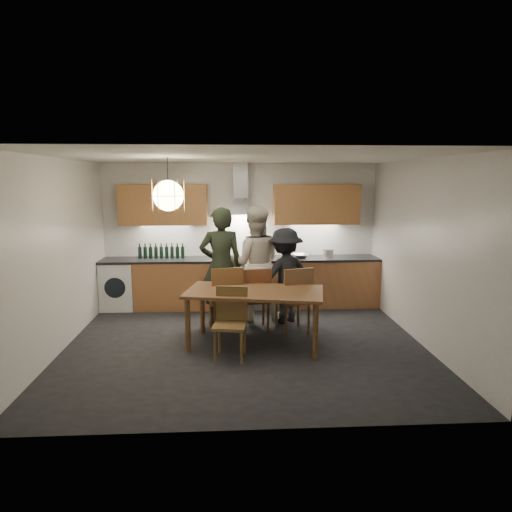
{
  "coord_description": "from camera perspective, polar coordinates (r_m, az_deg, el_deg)",
  "views": [
    {
      "loc": [
        -0.2,
        -6.17,
        2.32
      ],
      "look_at": [
        0.18,
        0.4,
        1.2
      ],
      "focal_mm": 32.0,
      "sensor_mm": 36.0,
      "label": 1
    }
  ],
  "objects": [
    {
      "name": "ground",
      "position": [
        6.6,
        -1.4,
        -10.93
      ],
      "size": [
        5.0,
        5.0,
        0.0
      ],
      "primitive_type": "plane",
      "color": "black",
      "rests_on": "ground"
    },
    {
      "name": "wall_fixtures",
      "position": [
        8.25,
        -1.95,
        6.54
      ],
      "size": [
        4.3,
        0.54,
        1.1
      ],
      "color": "#C3854B",
      "rests_on": "ground"
    },
    {
      "name": "counter_run",
      "position": [
        8.34,
        -1.71,
        -3.31
      ],
      "size": [
        5.0,
        0.62,
        0.9
      ],
      "color": "#BC7A48",
      "rests_on": "ground"
    },
    {
      "name": "person_mid",
      "position": [
        7.5,
        -0.18,
        -0.94
      ],
      "size": [
        0.92,
        0.71,
        1.88
      ],
      "primitive_type": "imported",
      "rotation": [
        0.0,
        0.0,
        3.14
      ],
      "color": "beige",
      "rests_on": "ground"
    },
    {
      "name": "dining_table",
      "position": [
        6.36,
        -0.19,
        -5.12
      ],
      "size": [
        2.02,
        1.28,
        0.79
      ],
      "rotation": [
        0.0,
        0.0,
        -0.2
      ],
      "color": "brown",
      "rests_on": "ground"
    },
    {
      "name": "stock_pot",
      "position": [
        8.48,
        9.01,
        0.35
      ],
      "size": [
        0.23,
        0.23,
        0.13
      ],
      "primitive_type": "cylinder",
      "rotation": [
        0.0,
        0.0,
        -0.24
      ],
      "color": "#B8B9BC",
      "rests_on": "counter_run"
    },
    {
      "name": "chair_front",
      "position": [
        6.02,
        -3.16,
        -7.67
      ],
      "size": [
        0.48,
        0.48,
        0.92
      ],
      "rotation": [
        0.0,
        0.0,
        -0.16
      ],
      "color": "brown",
      "rests_on": "ground"
    },
    {
      "name": "mixing_bowl",
      "position": [
        8.32,
        5.56,
        0.02
      ],
      "size": [
        0.33,
        0.33,
        0.07
      ],
      "primitive_type": "imported",
      "rotation": [
        0.0,
        0.0,
        0.15
      ],
      "color": "silver",
      "rests_on": "counter_run"
    },
    {
      "name": "range_stove",
      "position": [
        8.34,
        -1.87,
        -3.37
      ],
      "size": [
        0.9,
        0.6,
        0.92
      ],
      "color": "silver",
      "rests_on": "ground"
    },
    {
      "name": "room_shell",
      "position": [
        6.21,
        -1.47,
        3.98
      ],
      "size": [
        5.02,
        4.52,
        2.61
      ],
      "color": "white",
      "rests_on": "ground"
    },
    {
      "name": "person_left",
      "position": [
        7.27,
        -4.39,
        -1.29
      ],
      "size": [
        0.72,
        0.5,
        1.89
      ],
      "primitive_type": "imported",
      "rotation": [
        0.0,
        0.0,
        3.22
      ],
      "color": "black",
      "rests_on": "ground"
    },
    {
      "name": "wine_bottles",
      "position": [
        8.39,
        -11.75,
        0.63
      ],
      "size": [
        0.83,
        0.06,
        0.27
      ],
      "color": "black",
      "rests_on": "counter_run"
    },
    {
      "name": "chair_back_right",
      "position": [
        6.89,
        4.92,
        -4.98
      ],
      "size": [
        0.57,
        0.57,
        1.02
      ],
      "rotation": [
        0.0,
        0.0,
        3.42
      ],
      "color": "brown",
      "rests_on": "ground"
    },
    {
      "name": "person_right",
      "position": [
        7.4,
        3.65,
        -2.45
      ],
      "size": [
        1.14,
        0.93,
        1.54
      ],
      "primitive_type": "imported",
      "rotation": [
        0.0,
        0.0,
        3.57
      ],
      "color": "black",
      "rests_on": "ground"
    },
    {
      "name": "pendant_lamp",
      "position": [
        6.13,
        -10.92,
        7.43
      ],
      "size": [
        0.43,
        0.43,
        0.7
      ],
      "color": "black",
      "rests_on": "ground"
    },
    {
      "name": "chair_back_left",
      "position": [
        6.82,
        -3.74,
        -5.01
      ],
      "size": [
        0.55,
        0.55,
        1.04
      ],
      "rotation": [
        0.0,
        0.0,
        3.34
      ],
      "color": "brown",
      "rests_on": "ground"
    },
    {
      "name": "chair_back_mid",
      "position": [
        6.95,
        -0.08,
        -4.93
      ],
      "size": [
        0.5,
        0.5,
        0.99
      ],
      "rotation": [
        0.0,
        0.0,
        3.27
      ],
      "color": "brown",
      "rests_on": "ground"
    }
  ]
}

